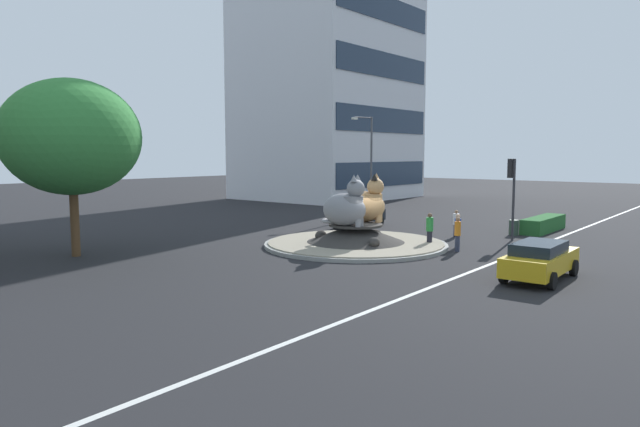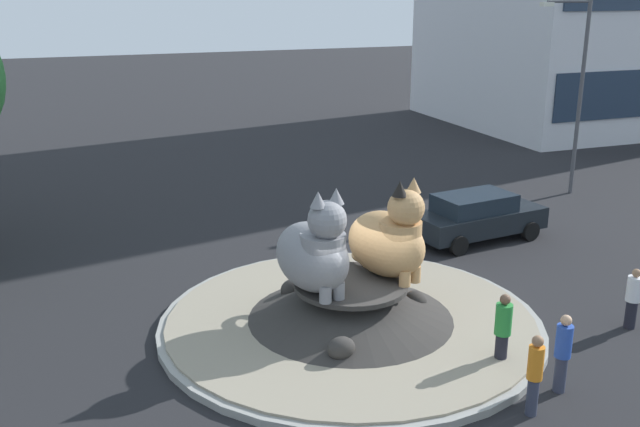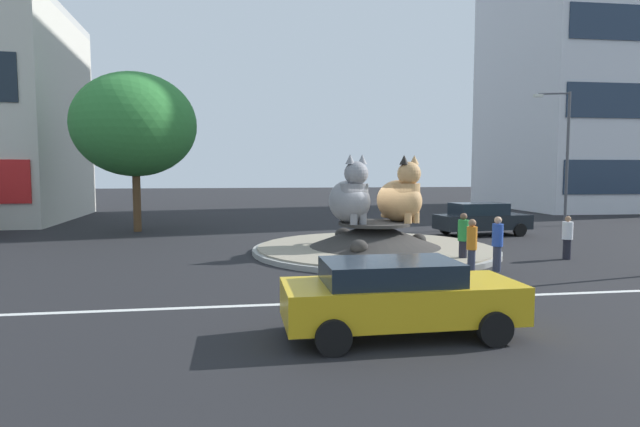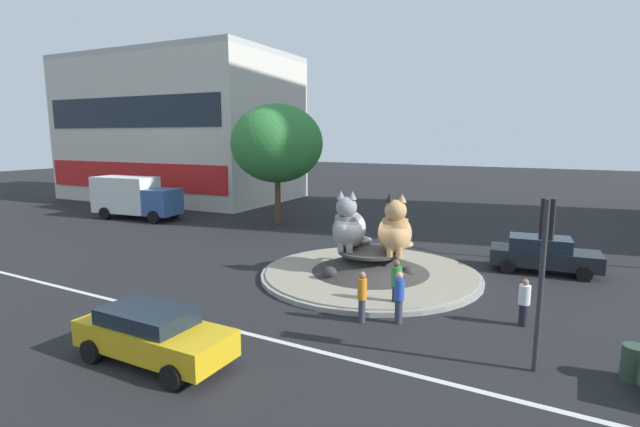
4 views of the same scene
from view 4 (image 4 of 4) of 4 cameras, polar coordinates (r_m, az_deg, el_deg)
ground_plane at (r=20.76m, az=6.09°, el=-7.60°), size 160.00×160.00×0.00m
lane_centreline at (r=14.64m, az=-5.58°, el=-15.05°), size 112.00×0.20×0.01m
roundabout_island at (r=20.64m, az=6.10°, el=-6.41°), size 9.48×9.48×1.18m
cat_statue_grey at (r=20.52m, az=3.53°, el=-1.65°), size 1.90×2.75×2.60m
cat_statue_calico at (r=19.93m, az=9.09°, el=-2.09°), size 2.12×2.92×2.59m
traffic_light_mast at (r=13.13m, az=25.57°, el=-4.20°), size 0.34×0.46×4.52m
shophouse_block at (r=48.60m, az=-16.52°, el=9.83°), size 21.87×13.65×13.50m
broadleaf_tree_behind_island at (r=32.50m, az=-5.24°, el=8.45°), size 6.28×6.28×8.22m
pedestrian_orange_shirt at (r=15.57m, az=5.13°, el=-9.86°), size 0.31×0.31×1.72m
pedestrian_white_shirt at (r=16.64m, az=23.52°, el=-9.75°), size 0.36×0.36×1.56m
pedestrian_blue_shirt at (r=15.64m, az=9.57°, el=-9.86°), size 0.34×0.34×1.74m
pedestrian_green_shirt at (r=16.98m, az=9.24°, el=-8.30°), size 0.37×0.37×1.75m
sedan_on_far_lane at (r=13.82m, az=-19.62°, el=-13.56°), size 4.51×1.99×1.46m
hatchback_near_shophouse at (r=23.34m, az=25.44°, el=-4.46°), size 4.70×2.37×1.60m
delivery_box_truck at (r=37.17m, az=-21.61°, el=1.91°), size 6.94×3.16×3.08m
litter_bin at (r=14.59m, az=33.75°, el=-14.83°), size 0.56×0.56×0.90m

